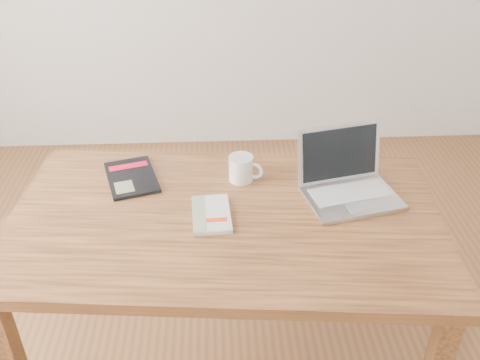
{
  "coord_description": "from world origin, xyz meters",
  "views": [
    {
      "loc": [
        0.06,
        -1.27,
        1.81
      ],
      "look_at": [
        0.14,
        0.19,
        0.85
      ],
      "focal_mm": 40.0,
      "sensor_mm": 36.0,
      "label": 1
    }
  ],
  "objects_px": {
    "desk": "(226,237)",
    "white_guidebook": "(211,214)",
    "black_guidebook": "(132,177)",
    "laptop": "(347,181)",
    "coffee_mug": "(242,168)"
  },
  "relations": [
    {
      "from": "desk",
      "to": "white_guidebook",
      "type": "xyz_separation_m",
      "value": [
        -0.05,
        0.0,
        0.1
      ]
    },
    {
      "from": "black_guidebook",
      "to": "desk",
      "type": "bearing_deg",
      "value": -52.26
    },
    {
      "from": "laptop",
      "to": "coffee_mug",
      "type": "height_order",
      "value": "laptop"
    },
    {
      "from": "desk",
      "to": "coffee_mug",
      "type": "distance_m",
      "value": 0.26
    },
    {
      "from": "laptop",
      "to": "coffee_mug",
      "type": "relative_size",
      "value": 2.93
    },
    {
      "from": "white_guidebook",
      "to": "coffee_mug",
      "type": "distance_m",
      "value": 0.25
    },
    {
      "from": "laptop",
      "to": "desk",
      "type": "bearing_deg",
      "value": -178.11
    },
    {
      "from": "laptop",
      "to": "coffee_mug",
      "type": "xyz_separation_m",
      "value": [
        -0.36,
        0.1,
        0.0
      ]
    },
    {
      "from": "desk",
      "to": "black_guidebook",
      "type": "height_order",
      "value": "black_guidebook"
    },
    {
      "from": "black_guidebook",
      "to": "laptop",
      "type": "xyz_separation_m",
      "value": [
        0.76,
        -0.13,
        0.04
      ]
    },
    {
      "from": "black_guidebook",
      "to": "white_guidebook",
      "type": "bearing_deg",
      "value": -56.43
    },
    {
      "from": "desk",
      "to": "white_guidebook",
      "type": "height_order",
      "value": "white_guidebook"
    },
    {
      "from": "coffee_mug",
      "to": "desk",
      "type": "bearing_deg",
      "value": -84.31
    },
    {
      "from": "white_guidebook",
      "to": "black_guidebook",
      "type": "distance_m",
      "value": 0.38
    },
    {
      "from": "desk",
      "to": "laptop",
      "type": "relative_size",
      "value": 4.16
    }
  ]
}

